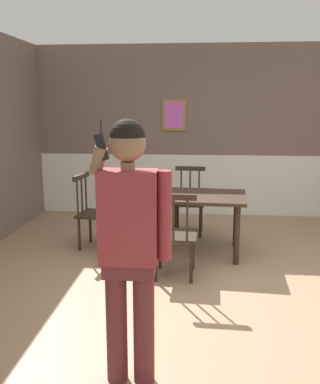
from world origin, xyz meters
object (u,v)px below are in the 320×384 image
at_px(chair_near_window, 189,201).
at_px(chair_at_table_head, 175,235).
at_px(person_figure, 130,237).
at_px(chair_by_doorway, 95,212).
at_px(dining_table, 183,202).

bearing_deg(chair_near_window, chair_at_table_head, 88.87).
bearing_deg(person_figure, chair_by_doorway, -71.45).
xyz_separation_m(chair_by_doorway, chair_at_table_head, (1.09, -0.91, 0.01)).
height_order(chair_by_doorway, person_figure, person_figure).
distance_m(chair_near_window, chair_by_doorway, 1.41).
bearing_deg(dining_table, chair_at_table_head, -94.08).
xyz_separation_m(dining_table, chair_by_doorway, (-1.15, 0.09, -0.18)).
distance_m(chair_near_window, chair_at_table_head, 1.65).
xyz_separation_m(chair_by_doorway, person_figure, (0.90, -2.71, 0.54)).
distance_m(dining_table, chair_near_window, 0.84).
height_order(chair_at_table_head, person_figure, person_figure).
bearing_deg(chair_near_window, chair_by_doorway, 34.23).
bearing_deg(chair_near_window, dining_table, 88.85).
relative_size(chair_by_doorway, chair_at_table_head, 1.01).
height_order(dining_table, chair_at_table_head, chair_at_table_head).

